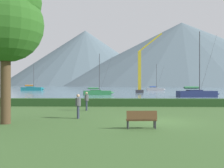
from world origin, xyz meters
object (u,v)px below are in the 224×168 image
(sailboat_slip_6, at_px, (197,93))
(sailboat_slip_12, at_px, (98,92))
(person_seated_viewer, at_px, (78,104))
(dock_crane, at_px, (140,74))
(sailboat_slip_2, at_px, (32,89))
(park_tree, at_px, (8,20))
(sailboat_slip_11, at_px, (155,89))
(park_bench_near_path, at_px, (141,119))
(person_standing_walker, at_px, (87,99))

(sailboat_slip_6, bearing_deg, sailboat_slip_12, 150.55)
(person_seated_viewer, xyz_separation_m, dock_crane, (8.18, 51.33, 4.01))
(sailboat_slip_2, relative_size, person_seated_viewer, 5.66)
(sailboat_slip_6, bearing_deg, park_tree, -129.63)
(park_tree, bearing_deg, sailboat_slip_12, 87.59)
(sailboat_slip_6, bearing_deg, person_seated_viewer, -126.57)
(sailboat_slip_2, xyz_separation_m, sailboat_slip_6, (45.99, -45.19, -0.02))
(sailboat_slip_11, bearing_deg, park_tree, -105.71)
(sailboat_slip_6, relative_size, park_tree, 1.38)
(sailboat_slip_11, height_order, sailboat_slip_12, sailboat_slip_11)
(park_bench_near_path, bearing_deg, dock_crane, 81.30)
(sailboat_slip_11, bearing_deg, person_standing_walker, -104.33)
(sailboat_slip_11, relative_size, park_bench_near_path, 5.62)
(sailboat_slip_12, height_order, person_standing_walker, sailboat_slip_12)
(sailboat_slip_2, xyz_separation_m, person_standing_walker, (29.07, -69.90, 0.27))
(sailboat_slip_11, bearing_deg, sailboat_slip_2, 173.58)
(sailboat_slip_2, relative_size, park_bench_near_path, 5.78)
(person_seated_viewer, distance_m, park_tree, 6.80)
(sailboat_slip_2, bearing_deg, sailboat_slip_6, -46.93)
(sailboat_slip_11, xyz_separation_m, park_bench_near_path, (-10.87, -75.30, -0.02))
(sailboat_slip_12, bearing_deg, park_tree, -105.00)
(sailboat_slip_6, height_order, dock_crane, dock_crane)
(sailboat_slip_6, height_order, person_seated_viewer, sailboat_slip_6)
(sailboat_slip_6, relative_size, person_seated_viewer, 7.23)
(sailboat_slip_6, height_order, sailboat_slip_11, sailboat_slip_6)
(sailboat_slip_11, xyz_separation_m, park_tree, (-18.58, -73.87, 5.53))
(sailboat_slip_6, xyz_separation_m, dock_crane, (-8.62, 21.41, 4.30))
(person_seated_viewer, bearing_deg, dock_crane, 82.77)
(sailboat_slip_2, height_order, dock_crane, dock_crane)
(sailboat_slip_6, bearing_deg, park_bench_near_path, -118.03)
(sailboat_slip_6, xyz_separation_m, person_standing_walker, (-16.92, -24.71, 0.29))
(sailboat_slip_2, distance_m, park_bench_near_path, 85.69)
(sailboat_slip_6, distance_m, person_standing_walker, 29.95)
(park_tree, bearing_deg, dock_crane, 77.51)
(person_standing_walker, bearing_deg, sailboat_slip_6, 57.23)
(park_bench_near_path, relative_size, dock_crane, 0.10)
(sailboat_slip_2, distance_m, sailboat_slip_11, 44.18)
(sailboat_slip_6, xyz_separation_m, sailboat_slip_12, (-18.86, 7.69, -0.12))
(sailboat_slip_2, xyz_separation_m, park_bench_near_path, (33.16, -79.02, -0.17))
(person_standing_walker, bearing_deg, dock_crane, 81.43)
(person_seated_viewer, relative_size, park_tree, 0.19)
(sailboat_slip_12, bearing_deg, person_standing_walker, -99.18)
(sailboat_slip_2, relative_size, sailboat_slip_12, 1.06)
(sailboat_slip_11, xyz_separation_m, sailboat_slip_12, (-16.89, -33.78, 0.01))
(sailboat_slip_2, bearing_deg, sailboat_slip_11, -7.26)
(sailboat_slip_6, bearing_deg, dock_crane, 104.67)
(sailboat_slip_12, xyz_separation_m, person_seated_viewer, (2.05, -37.62, 0.41))
(park_bench_near_path, relative_size, person_standing_walker, 0.98)
(park_bench_near_path, height_order, park_tree, park_tree)
(sailboat_slip_2, bearing_deg, person_seated_viewer, -71.20)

